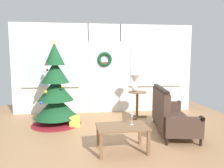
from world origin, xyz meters
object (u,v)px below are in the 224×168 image
at_px(coffee_table, 122,130).
at_px(settee_sofa, 169,115).
at_px(gift_box, 75,121).
at_px(christmas_tree, 56,94).
at_px(side_table, 137,99).
at_px(wine_glass, 132,116).
at_px(table_lamp, 135,81).

bearing_deg(coffee_table, settee_sofa, 35.59).
bearing_deg(gift_box, christmas_tree, 155.04).
bearing_deg(settee_sofa, side_table, 109.52).
bearing_deg(side_table, christmas_tree, -170.23).
bearing_deg(christmas_tree, gift_box, -24.96).
bearing_deg(side_table, wine_glass, -105.81).
distance_m(settee_sofa, coffee_table, 1.39).
bearing_deg(christmas_tree, settee_sofa, -18.36).
distance_m(table_lamp, wine_glass, 2.07).
bearing_deg(settee_sofa, gift_box, 163.18).
height_order(christmas_tree, coffee_table, christmas_tree).
height_order(settee_sofa, gift_box, settee_sofa).
distance_m(christmas_tree, table_lamp, 2.03).
bearing_deg(settee_sofa, christmas_tree, 161.64).
relative_size(settee_sofa, coffee_table, 1.82).
relative_size(side_table, table_lamp, 1.59).
bearing_deg(side_table, settee_sofa, -70.48).
height_order(table_lamp, coffee_table, table_lamp).
height_order(side_table, coffee_table, side_table).
xyz_separation_m(christmas_tree, gift_box, (0.45, -0.21, -0.61)).
distance_m(christmas_tree, side_table, 2.08).
height_order(christmas_tree, table_lamp, christmas_tree).
bearing_deg(coffee_table, wine_glass, 13.53).
bearing_deg(table_lamp, christmas_tree, -168.82).
bearing_deg(table_lamp, coffee_table, -108.03).
bearing_deg(gift_box, coffee_table, -58.16).
height_order(christmas_tree, settee_sofa, christmas_tree).
bearing_deg(coffee_table, gift_box, 121.84).
relative_size(christmas_tree, wine_glass, 10.24).
relative_size(settee_sofa, side_table, 2.27).
bearing_deg(table_lamp, side_table, -33.69).
bearing_deg(christmas_tree, side_table, 9.77).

